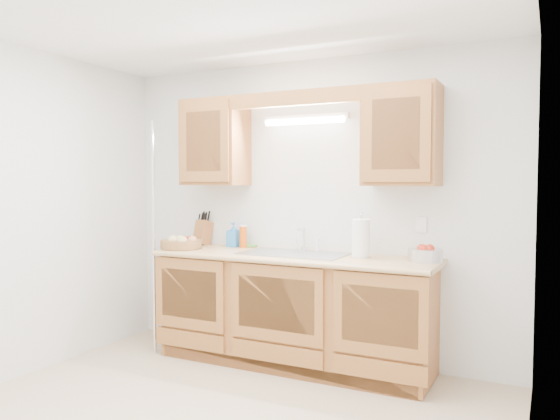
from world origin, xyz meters
The scene contains 17 objects.
room centered at (0.00, 0.00, 1.25)m, with size 3.52×3.50×2.50m.
base_cabinets centered at (0.00, 1.20, 0.44)m, with size 2.20×0.60×0.86m, color #A05D2F.
countertop centered at (0.00, 1.19, 0.88)m, with size 2.30×0.63×0.04m, color tan.
upper_cabinet_left centered at (-0.83, 1.33, 1.83)m, with size 0.55×0.33×0.75m, color #A05D2F.
upper_cabinet_right centered at (0.83, 1.33, 1.83)m, with size 0.55×0.33×0.75m, color #A05D2F.
valance centered at (0.00, 1.19, 2.14)m, with size 2.20×0.05×0.12m, color #A05D2F.
fluorescent_fixture centered at (0.00, 1.42, 2.00)m, with size 0.76×0.08×0.08m.
sink centered at (0.00, 1.21, 0.83)m, with size 0.84×0.46×0.36m.
wire_shelf_pole centered at (-1.20, 0.94, 1.00)m, with size 0.03×0.03×2.00m, color silver.
outlet_plate centered at (0.95, 1.49, 1.15)m, with size 0.08×0.01×0.12m, color white.
fruit_basket centered at (-1.03, 1.10, 0.95)m, with size 0.38×0.38×0.11m.
knife_block centered at (-1.03, 1.43, 1.02)m, with size 0.14×0.20×0.32m.
orange_canister centered at (-0.58, 1.39, 1.00)m, with size 0.07×0.07×0.20m.
soap_bottle centered at (-0.69, 1.41, 1.01)m, with size 0.10×0.10×0.22m, color #287BCB.
sponge centered at (-0.54, 1.44, 0.91)m, with size 0.11×0.07×0.02m.
paper_towel centered at (0.54, 1.27, 1.05)m, with size 0.17×0.17×0.35m.
apple_bowl centered at (1.03, 1.26, 0.96)m, with size 0.32×0.32×0.13m.
Camera 1 is at (1.85, -2.74, 1.48)m, focal length 35.00 mm.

